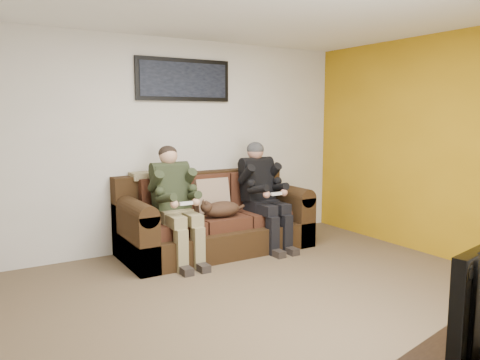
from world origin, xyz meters
TOP-DOWN VIEW (x-y plane):
  - floor at (0.00, 0.00)m, footprint 5.00×5.00m
  - wall_back at (0.00, 2.25)m, footprint 5.00×0.00m
  - wall_right at (2.50, 0.00)m, footprint 0.00×4.50m
  - accent_wall_right at (2.49, 0.00)m, footprint 0.00×4.50m
  - sofa at (0.36, 1.83)m, footprint 2.32×1.00m
  - throw_pillow at (0.36, 1.88)m, footprint 0.44×0.21m
  - throw_blanket at (-0.34, 2.12)m, footprint 0.47×0.23m
  - person_left at (-0.23, 1.64)m, footprint 0.51×0.87m
  - person_right at (0.96, 1.64)m, footprint 0.51×0.86m
  - cat at (0.31, 1.56)m, footprint 0.66×0.26m
  - framed_poster at (0.16, 2.22)m, footprint 1.25×0.05m
  - television at (-0.18, -1.95)m, footprint 1.12×0.36m

SIDE VIEW (x-z plane):
  - floor at x=0.00m, z-range 0.00..0.00m
  - sofa at x=0.36m, z-range -0.12..0.83m
  - cat at x=0.31m, z-range 0.44..0.68m
  - throw_pillow at x=0.36m, z-range 0.45..0.89m
  - person_left at x=-0.23m, z-range 0.09..1.41m
  - person_right at x=0.96m, z-range 0.09..1.41m
  - television at x=-0.18m, z-range 0.48..1.12m
  - throw_blanket at x=-0.34m, z-range 0.91..0.99m
  - wall_back at x=0.00m, z-range -1.20..3.80m
  - wall_right at x=2.50m, z-range -0.95..3.55m
  - accent_wall_right at x=2.49m, z-range -0.95..3.55m
  - framed_poster at x=0.16m, z-range 1.84..2.36m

